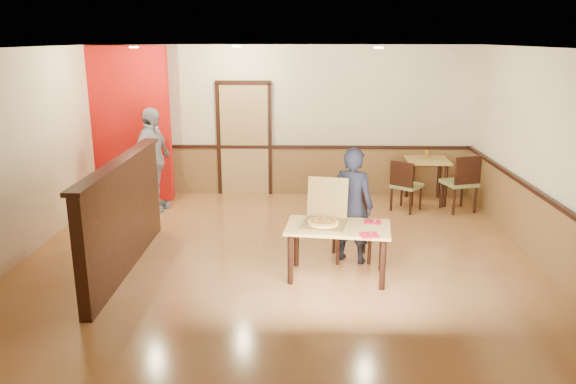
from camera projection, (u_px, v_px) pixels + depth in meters
name	position (u px, v px, depth m)	size (l,w,h in m)	color
floor	(280.00, 263.00, 7.55)	(7.00, 7.00, 0.00)	#C3814B
ceiling	(279.00, 48.00, 6.80)	(7.00, 7.00, 0.00)	black
wall_back	(287.00, 121.00, 10.54)	(7.00, 7.00, 0.00)	#FFECC7
wall_left	(9.00, 160.00, 7.25)	(7.00, 7.00, 0.00)	#FFECC7
wall_right	(556.00, 162.00, 7.09)	(7.00, 7.00, 0.00)	#FFECC7
wainscot_back	(287.00, 171.00, 10.77)	(7.00, 0.04, 0.90)	brown
chair_rail_back	(287.00, 147.00, 10.62)	(7.00, 0.06, 0.06)	black
wainscot_right	(544.00, 233.00, 7.34)	(0.04, 7.00, 0.90)	brown
chair_rail_right	(547.00, 199.00, 7.22)	(0.06, 7.00, 0.06)	black
back_door	(244.00, 140.00, 10.62)	(0.90, 0.06, 2.10)	tan
booth_partition	(124.00, 214.00, 7.20)	(0.20, 3.10, 1.44)	black
red_accent_panel	(126.00, 125.00, 10.13)	(1.60, 0.20, 2.78)	red
spot_a	(134.00, 47.00, 8.59)	(0.14, 0.14, 0.02)	#F8E4AE
spot_b	(237.00, 46.00, 9.23)	(0.14, 0.14, 0.02)	#F8E4AE
spot_c	(378.00, 48.00, 8.22)	(0.14, 0.14, 0.02)	#F8E4AE
main_table	(338.00, 234.00, 6.94)	(1.35, 0.88, 0.68)	#D6AF5A
diner_chair	(351.00, 217.00, 7.62)	(0.54, 0.54, 1.03)	olive
side_chair_left	(405.00, 184.00, 9.65)	(0.63, 0.63, 0.90)	olive
side_chair_right	(462.00, 181.00, 9.59)	(0.63, 0.63, 1.02)	olive
side_table	(427.00, 169.00, 10.19)	(0.77, 0.77, 0.80)	#D6AF5A
diner	(352.00, 205.00, 7.41)	(0.57, 0.38, 1.57)	black
passerby	(152.00, 160.00, 9.64)	(1.05, 0.44, 1.79)	#9A99A1
pizza_box	(324.00, 220.00, 6.93)	(0.62, 0.70, 0.54)	brown
pizza	(323.00, 223.00, 6.88)	(0.39, 0.39, 0.03)	#E7B854
napkin_near	(369.00, 235.00, 6.59)	(0.24, 0.24, 0.01)	red
napkin_far	(373.00, 222.00, 7.07)	(0.24, 0.24, 0.01)	red
condiment	(427.00, 154.00, 10.17)	(0.06, 0.06, 0.15)	olive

